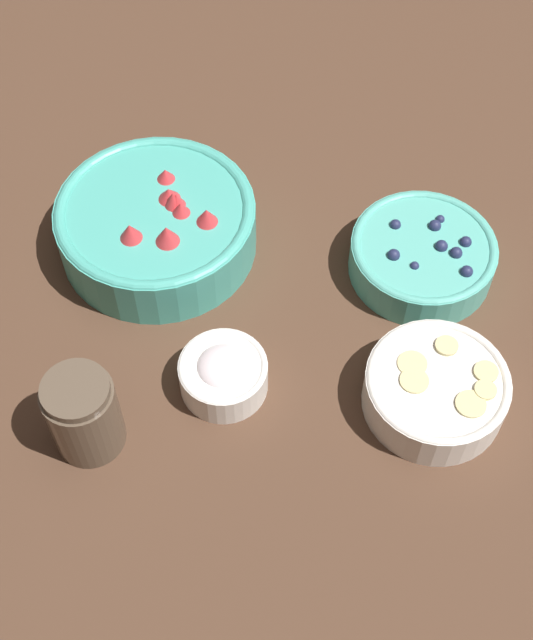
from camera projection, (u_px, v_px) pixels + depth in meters
name	position (u px, v px, depth m)	size (l,w,h in m)	color
ground_plane	(249.00, 364.00, 1.03)	(4.00, 4.00, 0.00)	#4C3323
bowl_strawberries	(157.00, 223.00, 1.09)	(0.24, 0.24, 0.09)	#47AD9E
bowl_blueberries	(423.00, 255.00, 1.08)	(0.18, 0.18, 0.06)	#56B7A8
bowl_bananas	(436.00, 389.00, 0.97)	(0.16, 0.16, 0.05)	white
bowl_cream	(223.00, 373.00, 0.99)	(0.10, 0.10, 0.05)	white
jar_chocolate	(84.00, 416.00, 0.93)	(0.08, 0.08, 0.11)	brown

